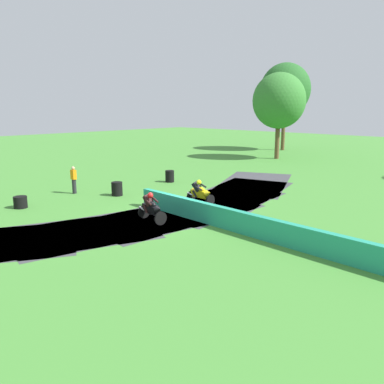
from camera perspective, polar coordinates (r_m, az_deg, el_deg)
ground_plane at (r=18.91m, az=-2.40°, el=-3.20°), size 120.00×120.00×0.00m
track_asphalt at (r=19.65m, az=-4.34°, el=-2.62°), size 9.34×27.83×0.01m
safety_barrier at (r=15.21m, az=11.74°, el=-5.56°), size 15.87×1.10×0.90m
motorcycle_lead_black at (r=17.51m, az=-5.91°, el=-2.30°), size 1.71×0.91×1.43m
motorcycle_chase_yellow at (r=20.64m, az=1.20°, el=-0.05°), size 1.69×0.83×1.43m
tire_stack_near at (r=21.77m, az=-23.72°, el=-1.37°), size 0.67×0.67×0.60m
tire_stack_mid_a at (r=23.12m, az=-10.88°, el=0.46°), size 0.64×0.64×0.80m
tire_stack_mid_b at (r=26.91m, az=-3.27°, el=2.30°), size 0.61×0.61×0.80m
track_marshal at (r=24.23m, az=-16.84°, el=1.69°), size 0.34×0.24×1.63m
tree_mid_rise at (r=48.48m, az=13.43°, el=14.28°), size 5.81×5.81×10.11m
tree_behind_barrier at (r=39.96m, az=12.57°, el=12.83°), size 5.13×5.13×8.36m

